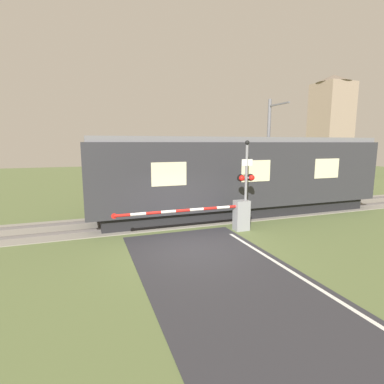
{
  "coord_description": "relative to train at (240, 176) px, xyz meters",
  "views": [
    {
      "loc": [
        -3.42,
        -9.31,
        3.61
      ],
      "look_at": [
        0.65,
        2.01,
        1.64
      ],
      "focal_mm": 28.0,
      "sensor_mm": 36.0,
      "label": 1
    }
  ],
  "objects": [
    {
      "name": "distant_building",
      "position": [
        17.29,
        12.08,
        3.35
      ],
      "size": [
        3.67,
        3.67,
        10.53
      ],
      "color": "gray",
      "rests_on": "ground_plane"
    },
    {
      "name": "signal_post",
      "position": [
        -1.07,
        -2.49,
        0.12
      ],
      "size": [
        0.76,
        0.26,
        3.72
      ],
      "color": "gray",
      "rests_on": "ground_plane"
    },
    {
      "name": "catenary_pole",
      "position": [
        3.18,
        2.31,
        1.25
      ],
      "size": [
        0.2,
        1.9,
        6.18
      ],
      "color": "slate",
      "rests_on": "ground_plane"
    },
    {
      "name": "train",
      "position": [
        0.0,
        0.0,
        0.0
      ],
      "size": [
        14.9,
        2.97,
        3.88
      ],
      "color": "black",
      "rests_on": "ground_plane"
    },
    {
      "name": "track_bed",
      "position": [
        -3.93,
        0.0,
        -1.96
      ],
      "size": [
        36.0,
        3.2,
        0.13
      ],
      "color": "gray",
      "rests_on": "ground_plane"
    },
    {
      "name": "ground_plane",
      "position": [
        -3.93,
        -3.99,
        -1.99
      ],
      "size": [
        80.0,
        80.0,
        0.0
      ],
      "primitive_type": "plane",
      "color": "#5B6B3D"
    },
    {
      "name": "crossing_barrier",
      "position": [
        -1.72,
        -2.58,
        -1.29
      ],
      "size": [
        5.55,
        0.44,
        1.27
      ],
      "color": "gray",
      "rests_on": "ground_plane"
    }
  ]
}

